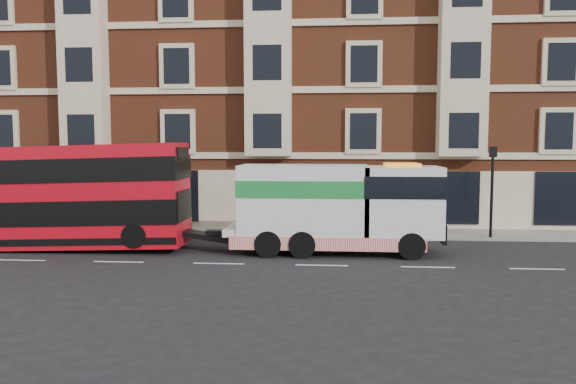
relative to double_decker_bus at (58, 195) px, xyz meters
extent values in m
plane|color=black|center=(7.63, -2.49, -2.41)|extent=(120.00, 120.00, 0.00)
cube|color=slate|center=(7.63, 5.01, -2.34)|extent=(90.00, 3.00, 0.15)
cube|color=brown|center=(8.13, 12.51, 6.59)|extent=(45.00, 12.00, 18.00)
cylinder|color=black|center=(1.63, 3.71, -0.26)|extent=(0.14, 0.14, 4.00)
cube|color=black|center=(1.63, 3.71, 1.84)|extent=(0.35, 0.15, 0.50)
cylinder|color=black|center=(19.63, 3.71, -0.26)|extent=(0.14, 0.14, 4.00)
cube|color=black|center=(19.63, 3.71, 1.84)|extent=(0.35, 0.15, 0.50)
cube|color=red|center=(0.00, 0.00, -0.06)|extent=(11.20, 2.50, 4.40)
cube|color=black|center=(0.00, 0.00, -0.71)|extent=(11.24, 2.56, 1.05)
cube|color=black|center=(0.00, 0.00, 1.09)|extent=(11.24, 2.56, 1.00)
cylinder|color=black|center=(3.80, -1.13, -1.59)|extent=(1.04, 0.32, 1.04)
cylinder|color=black|center=(3.80, 1.13, -1.59)|extent=(1.04, 0.32, 1.04)
cube|color=silver|center=(12.00, 0.00, -1.46)|extent=(9.00, 2.30, 0.30)
cube|color=silver|center=(14.90, 0.00, -0.16)|extent=(3.20, 2.50, 2.90)
cube|color=silver|center=(10.80, 0.00, -0.11)|extent=(5.40, 2.50, 2.90)
cube|color=#1B7C33|center=(10.80, 0.00, 0.39)|extent=(5.45, 2.54, 0.70)
cube|color=red|center=(11.80, 0.00, -1.81)|extent=(8.00, 2.56, 0.55)
cylinder|color=black|center=(15.20, -1.13, -1.86)|extent=(1.10, 0.35, 1.10)
cylinder|color=black|center=(15.20, 1.13, -1.86)|extent=(1.10, 0.35, 1.10)
cylinder|color=black|center=(10.80, -1.13, -1.86)|extent=(1.10, 0.40, 1.10)
cylinder|color=black|center=(10.80, 1.13, -1.86)|extent=(1.10, 0.40, 1.10)
cylinder|color=black|center=(9.40, -1.13, -1.86)|extent=(1.10, 0.40, 1.10)
cylinder|color=black|center=(9.40, 1.13, -1.86)|extent=(1.10, 0.40, 1.10)
imported|color=black|center=(-4.74, 5.49, -1.41)|extent=(0.68, 0.51, 1.71)
camera|label=1|loc=(12.00, -23.67, 2.27)|focal=35.00mm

